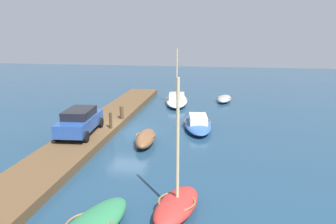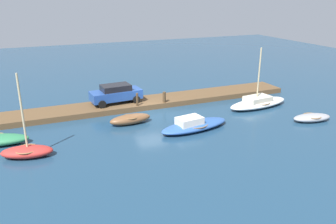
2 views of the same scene
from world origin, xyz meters
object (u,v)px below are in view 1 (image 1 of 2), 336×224
object	(u,v)px
mooring_post_mid_west	(111,120)
parked_car	(80,121)
motorboat_blue	(198,123)
sailboat_white	(177,100)
dinghy_brown	(146,138)
mooring_post_west	(122,113)
rowboat_grey	(224,99)
rowboat_red	(177,204)

from	to	relation	value
mooring_post_mid_west	parked_car	bearing A→B (deg)	-46.88
motorboat_blue	sailboat_white	size ratio (longest dim) A/B	0.93
dinghy_brown	mooring_post_west	world-z (taller)	mooring_post_west
mooring_post_west	sailboat_white	bearing A→B (deg)	157.94
motorboat_blue	parked_car	size ratio (longest dim) A/B	1.29
sailboat_white	parked_car	size ratio (longest dim) A/B	1.39
dinghy_brown	sailboat_white	bearing A→B (deg)	174.44
rowboat_grey	mooring_post_west	size ratio (longest dim) A/B	3.50
rowboat_grey	parked_car	distance (m)	15.80
rowboat_grey	parked_car	xyz separation A→B (m)	(12.98, -8.95, 0.99)
motorboat_blue	parked_car	world-z (taller)	parked_car
dinghy_brown	mooring_post_west	bearing A→B (deg)	-148.92
parked_car	rowboat_grey	bearing A→B (deg)	141.04
mooring_post_mid_west	parked_car	world-z (taller)	parked_car
rowboat_red	mooring_post_west	bearing A→B (deg)	-139.85
sailboat_white	parked_car	xyz separation A→B (m)	(11.29, -4.52, 0.87)
dinghy_brown	rowboat_red	bearing A→B (deg)	17.83
rowboat_grey	mooring_post_west	bearing A→B (deg)	-30.39
sailboat_white	dinghy_brown	world-z (taller)	sailboat_white
dinghy_brown	parked_car	distance (m)	4.23
sailboat_white	rowboat_red	distance (m)	18.76
rowboat_red	rowboat_grey	distance (m)	20.38
rowboat_grey	motorboat_blue	bearing A→B (deg)	-3.39
sailboat_white	mooring_post_mid_west	xyz separation A→B (m)	(9.90, -3.03, 0.58)
dinghy_brown	mooring_post_west	size ratio (longest dim) A/B	3.52
dinghy_brown	parked_car	world-z (taller)	parked_car
motorboat_blue	parked_car	bearing A→B (deg)	-69.39
mooring_post_west	mooring_post_mid_west	xyz separation A→B (m)	(2.42, 0.00, 0.08)
mooring_post_mid_west	parked_car	xyz separation A→B (m)	(1.39, -1.49, 0.29)
rowboat_grey	dinghy_brown	world-z (taller)	dinghy_brown
rowboat_red	parked_car	bearing A→B (deg)	-122.46
mooring_post_west	rowboat_grey	bearing A→B (deg)	140.88
sailboat_white	dinghy_brown	distance (m)	11.32
sailboat_white	mooring_post_west	xyz separation A→B (m)	(7.49, -3.03, 0.50)
rowboat_grey	mooring_post_mid_west	xyz separation A→B (m)	(11.59, -7.46, 0.70)
rowboat_grey	dinghy_brown	size ratio (longest dim) A/B	1.00
motorboat_blue	mooring_post_west	bearing A→B (deg)	-97.73
parked_car	rowboat_red	bearing A→B (deg)	39.38
motorboat_blue	mooring_post_west	world-z (taller)	mooring_post_west
motorboat_blue	rowboat_red	bearing A→B (deg)	-8.30
dinghy_brown	mooring_post_mid_west	size ratio (longest dim) A/B	2.99
sailboat_white	mooring_post_west	distance (m)	8.09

